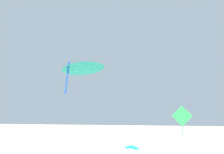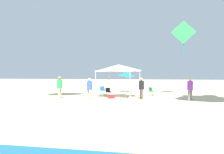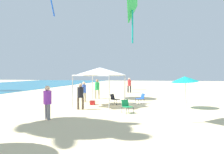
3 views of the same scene
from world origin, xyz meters
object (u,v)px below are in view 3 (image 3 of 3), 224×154
object	(u,v)px
cooler_box	(92,102)
person_kite_handler	(84,90)
person_watching_sky	(97,87)
kite_diamond_green	(133,2)
person_beachcomber	(47,100)
folding_chair_right_of_tent	(127,105)
folding_chair_left_of_tent	(114,98)
folding_chair_near_cooler	(141,98)
person_by_tent	(80,94)
person_near_umbrella	(129,84)
beach_umbrella	(185,79)
canopy_tent	(100,72)

from	to	relation	value
cooler_box	person_kite_handler	bearing A→B (deg)	38.98
person_kite_handler	person_watching_sky	bearing A→B (deg)	19.17
person_watching_sky	kite_diamond_green	size ratio (longest dim) A/B	0.57
cooler_box	person_beachcomber	bearing A→B (deg)	174.90
folding_chair_right_of_tent	cooler_box	bearing A→B (deg)	92.25
folding_chair_left_of_tent	person_kite_handler	size ratio (longest dim) A/B	0.46
folding_chair_near_cooler	person_by_tent	distance (m)	5.68
person_watching_sky	folding_chair_right_of_tent	bearing A→B (deg)	114.03
folding_chair_near_cooler	person_kite_handler	bearing A→B (deg)	-124.49
kite_diamond_green	person_beachcomber	bearing A→B (deg)	-74.31
folding_chair_left_of_tent	person_near_umbrella	world-z (taller)	person_near_umbrella
person_kite_handler	person_beachcomber	bearing A→B (deg)	-147.65
person_near_umbrella	person_kite_handler	bearing A→B (deg)	-92.22
folding_chair_right_of_tent	person_kite_handler	distance (m)	6.72
person_watching_sky	person_near_umbrella	bearing A→B (deg)	-107.43
folding_chair_right_of_tent	folding_chair_near_cooler	size ratio (longest dim) A/B	1.00
folding_chair_right_of_tent	person_near_umbrella	bearing A→B (deg)	55.82
beach_umbrella	kite_diamond_green	xyz separation A→B (m)	(-5.95, 2.98, 3.96)
folding_chair_near_cooler	person_watching_sky	world-z (taller)	person_watching_sky
beach_umbrella	folding_chair_near_cooler	world-z (taller)	beach_umbrella
folding_chair_near_cooler	person_near_umbrella	world-z (taller)	person_near_umbrella
folding_chair_left_of_tent	folding_chair_near_cooler	bearing A→B (deg)	-41.40
folding_chair_left_of_tent	person_beachcomber	bearing A→B (deg)	-176.78
folding_chair_near_cooler	cooler_box	world-z (taller)	folding_chair_near_cooler
person_watching_sky	person_kite_handler	size ratio (longest dim) A/B	1.07
beach_umbrella	person_beachcomber	world-z (taller)	beach_umbrella
canopy_tent	person_near_umbrella	distance (m)	13.26
person_kite_handler	folding_chair_right_of_tent	bearing A→B (deg)	-110.06
person_by_tent	kite_diamond_green	world-z (taller)	kite_diamond_green
folding_chair_near_cooler	person_by_tent	xyz separation A→B (m)	(-4.21, 3.77, 0.58)
folding_chair_left_of_tent	person_beachcomber	distance (m)	7.34
folding_chair_right_of_tent	kite_diamond_green	distance (m)	6.37
cooler_box	person_kite_handler	world-z (taller)	person_kite_handler
beach_umbrella	cooler_box	bearing A→B (deg)	86.51
person_near_umbrella	person_by_tent	size ratio (longest dim) A/B	1.06
cooler_box	folding_chair_left_of_tent	bearing A→B (deg)	-71.69
beach_umbrella	person_watching_sky	bearing A→B (deg)	58.66
person_watching_sky	person_kite_handler	world-z (taller)	person_watching_sky
person_beachcomber	kite_diamond_green	world-z (taller)	kite_diamond_green
person_by_tent	person_kite_handler	size ratio (longest dim) A/B	1.02
canopy_tent	cooler_box	xyz separation A→B (m)	(0.51, 0.75, -2.41)
folding_chair_near_cooler	person_near_umbrella	bearing A→B (deg)	157.88
canopy_tent	folding_chair_left_of_tent	xyz separation A→B (m)	(1.05, -0.90, -2.13)
beach_umbrella	folding_chair_near_cooler	xyz separation A→B (m)	(2.04, 3.32, -1.61)
folding_chair_left_of_tent	kite_diamond_green	bearing A→B (deg)	-140.11
cooler_box	person_watching_sky	distance (m)	4.54
person_near_umbrella	person_by_tent	distance (m)	15.30
folding_chair_right_of_tent	folding_chair_left_of_tent	xyz separation A→B (m)	(3.93, 1.61, 0.00)
folding_chair_right_of_tent	kite_diamond_green	xyz separation A→B (m)	(-2.99, -0.76, 5.57)
person_by_tent	person_kite_handler	distance (m)	4.32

